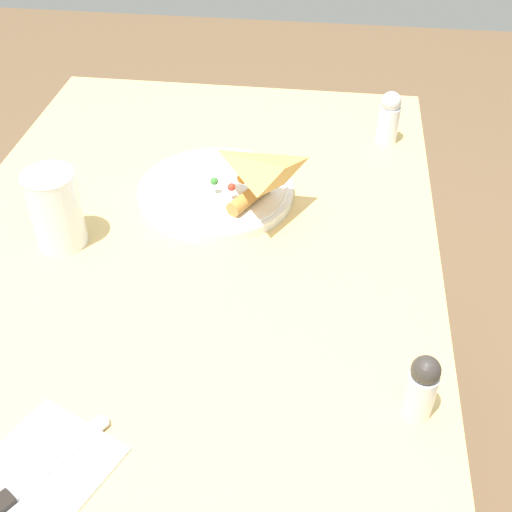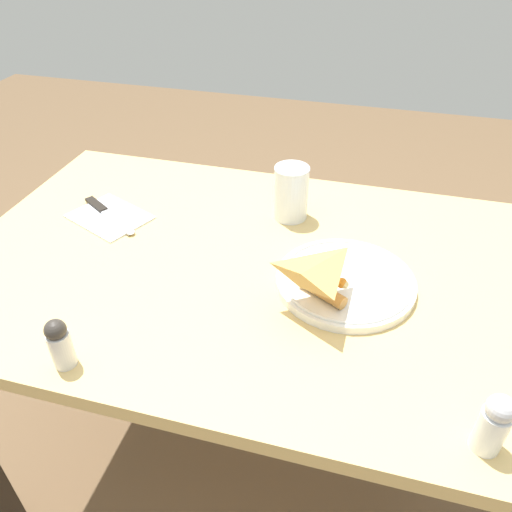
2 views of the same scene
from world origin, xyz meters
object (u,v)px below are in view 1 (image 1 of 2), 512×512
at_px(napkin_folded, 32,482).
at_px(butter_knife, 23,486).
at_px(salt_shaker, 389,117).
at_px(dining_table, 185,317).
at_px(milk_glass, 56,213).
at_px(plate_pizza, 217,190).
at_px(pepper_shaker, 421,387).

height_order(napkin_folded, butter_knife, butter_knife).
xyz_separation_m(butter_knife, salt_shaker, (0.77, -0.39, 0.04)).
xyz_separation_m(dining_table, salt_shaker, (0.40, -0.31, 0.16)).
height_order(milk_glass, napkin_folded, milk_glass).
distance_m(plate_pizza, butter_knife, 0.56).
distance_m(butter_knife, pepper_shaker, 0.44).
bearing_deg(pepper_shaker, salt_shaker, 1.79).
bearing_deg(napkin_folded, dining_table, -12.12).
height_order(plate_pizza, salt_shaker, salt_shaker).
relative_size(dining_table, butter_knife, 6.75).
bearing_deg(napkin_folded, butter_knife, 147.13).
xyz_separation_m(plate_pizza, butter_knife, (-0.55, 0.11, -0.01)).
relative_size(napkin_folded, pepper_shaker, 2.26).
bearing_deg(butter_knife, milk_glass, 47.74).
relative_size(milk_glass, butter_knife, 0.69).
distance_m(plate_pizza, pepper_shaker, 0.50).
distance_m(milk_glass, napkin_folded, 0.41).
height_order(plate_pizza, butter_knife, plate_pizza).
height_order(butter_knife, salt_shaker, salt_shaker).
height_order(dining_table, butter_knife, butter_knife).
height_order(dining_table, milk_glass, milk_glass).
bearing_deg(milk_glass, salt_shaker, -53.22).
bearing_deg(pepper_shaker, napkin_folded, 109.55).
relative_size(dining_table, napkin_folded, 5.84).
height_order(napkin_folded, salt_shaker, salt_shaker).
bearing_deg(plate_pizza, milk_glass, 124.94).
relative_size(dining_table, salt_shaker, 12.07).
xyz_separation_m(plate_pizza, pepper_shaker, (-0.40, -0.30, 0.03)).
xyz_separation_m(milk_glass, napkin_folded, (-0.39, -0.11, -0.05)).
relative_size(butter_knife, pepper_shaker, 1.96).
bearing_deg(plate_pizza, butter_knife, 169.01).
bearing_deg(napkin_folded, pepper_shaker, -70.45).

